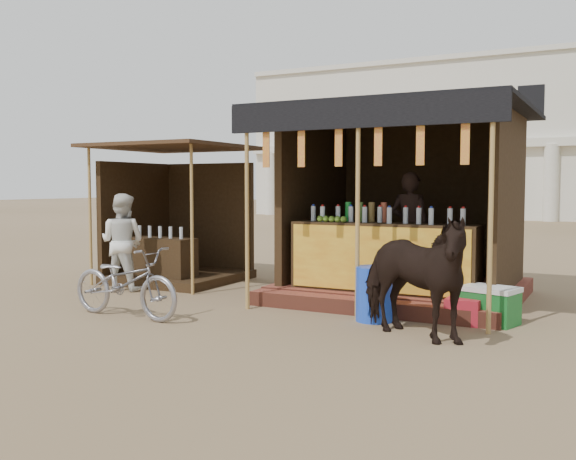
% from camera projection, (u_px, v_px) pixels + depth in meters
% --- Properties ---
extents(ground, '(120.00, 120.00, 0.00)m').
position_uv_depth(ground, '(222.00, 337.00, 7.13)').
color(ground, '#846B4C').
rests_on(ground, ground).
extents(main_stall, '(3.60, 3.61, 2.78)m').
position_uv_depth(main_stall, '(402.00, 230.00, 9.57)').
color(main_stall, brown).
rests_on(main_stall, ground).
extents(secondary_stall, '(2.40, 2.40, 2.38)m').
position_uv_depth(secondary_stall, '(172.00, 233.00, 11.39)').
color(secondary_stall, '#332212').
rests_on(secondary_stall, ground).
extents(cow, '(1.80, 1.34, 1.38)m').
position_uv_depth(cow, '(411.00, 276.00, 7.04)').
color(cow, black).
rests_on(cow, ground).
extents(motorbike, '(1.76, 0.70, 0.91)m').
position_uv_depth(motorbike, '(125.00, 282.00, 8.19)').
color(motorbike, gray).
rests_on(motorbike, ground).
extents(bystander, '(0.85, 0.71, 1.56)m').
position_uv_depth(bystander, '(122.00, 242.00, 10.32)').
color(bystander, white).
rests_on(bystander, ground).
extents(blue_barrel, '(0.60, 0.60, 0.68)m').
position_uv_depth(blue_barrel, '(375.00, 294.00, 7.98)').
color(blue_barrel, blue).
rests_on(blue_barrel, ground).
extents(red_crate, '(0.42, 0.45, 0.32)m').
position_uv_depth(red_crate, '(465.00, 310.00, 7.86)').
color(red_crate, '#AC1C29').
rests_on(red_crate, ground).
extents(cooler, '(0.74, 0.60, 0.46)m').
position_uv_depth(cooler, '(490.00, 305.00, 7.82)').
color(cooler, '#186C27').
rests_on(cooler, ground).
extents(background_building, '(26.00, 7.45, 8.18)m').
position_uv_depth(background_building, '(498.00, 142.00, 34.29)').
color(background_building, silver).
rests_on(background_building, ground).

